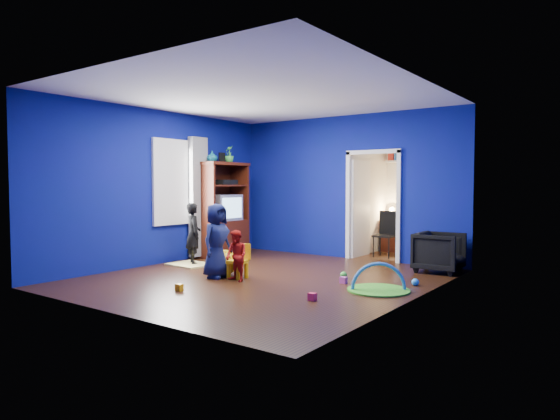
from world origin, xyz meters
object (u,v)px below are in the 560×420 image
Objects in this scene: tv_armoire at (222,209)px; study_desk at (403,235)px; child_navy at (217,241)px; crt_tv at (224,208)px; kid_chair at (238,263)px; folding_chair at (385,235)px; play_mat at (378,290)px; child_black at (193,234)px; armchair at (439,252)px; toddler_red at (236,256)px; hopper_ball at (225,263)px; vase at (212,156)px.

study_desk is (2.82, 2.81, -0.60)m from tv_armoire.
crt_tv is at bearing 36.81° from child_navy.
kid_chair is 3.67m from folding_chair.
crt_tv reaches higher than folding_chair.
tv_armoire is at bearing 124.56° from kid_chair.
study_desk is (-1.30, 4.05, 0.36)m from play_mat.
child_black is at bearing 178.60° from play_mat.
tv_armoire is (-4.32, -0.75, 0.63)m from armchair.
child_black is at bearing -122.30° from study_desk.
folding_chair is (0.78, 3.75, 0.06)m from toddler_red.
child_navy is 2.47m from tv_armoire.
study_desk is (-1.50, 2.06, 0.03)m from armchair.
hopper_ball is at bearing -110.44° from folding_chair.
child_navy is 1.30× the size of folding_chair.
toddler_red is 4.77m from study_desk.
tv_armoire is at bearing 133.61° from hopper_ball.
armchair is 1.86m from folding_chair.
folding_chair is at bearing 33.60° from crt_tv.
tv_armoire reaches higher than child_black.
tv_armoire reaches higher than kid_chair.
toddler_red is at bearing -162.43° from play_mat.
folding_chair is (0.00, -0.96, 0.09)m from study_desk.
child_black reaches higher than kid_chair.
vase is at bearing -132.23° from study_desk.
kid_chair is at bearing -104.76° from folding_chair.
study_desk is at bearing -17.73° from child_navy.
child_black is at bearing -129.86° from folding_chair.
toddler_red is at bearing -101.82° from folding_chair.
armchair is at bearing 9.90° from crt_tv.
toddler_red is at bearing -43.04° from tv_armoire.
armchair is 0.95× the size of toddler_red.
vase is at bearing -35.85° from child_black.
child_black is at bearing 168.93° from toddler_red.
tv_armoire is 2.64m from kid_chair.
tv_armoire is at bearing 37.54° from child_navy.
child_black is 2.32× the size of kid_chair.
vase is 0.45× the size of kid_chair.
vase reaches higher than armchair.
child_navy is at bearing -78.69° from hopper_ball.
child_black reaches higher than play_mat.
crt_tv is at bearing 0.00° from tv_armoire.
tv_armoire is at bearing 180.00° from crt_tv.
child_black reaches higher than hopper_ball.
child_black is 1.75m from vase.
folding_chair is at bearing -90.00° from study_desk.
child_navy is 0.61× the size of tv_armoire.
child_navy is (1.26, -0.71, 0.02)m from child_black.
armchair is at bearing 84.25° from play_mat.
crt_tv is (-1.54, 1.86, 0.42)m from child_navy.
play_mat is (2.54, 0.62, -0.59)m from child_navy.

